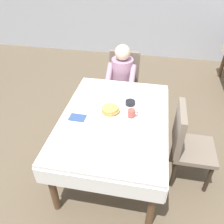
{
  "coord_description": "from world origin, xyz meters",
  "views": [
    {
      "loc": [
        0.33,
        -1.84,
        2.25
      ],
      "look_at": [
        -0.03,
        0.02,
        0.79
      ],
      "focal_mm": 37.01,
      "sensor_mm": 36.0,
      "label": 1
    }
  ],
  "objects": [
    {
      "name": "diner_person",
      "position": [
        -0.08,
        1.01,
        0.67
      ],
      "size": [
        0.4,
        0.43,
        1.12
      ],
      "rotation": [
        0.0,
        0.0,
        3.14
      ],
      "color": "#B2849E",
      "rests_on": "ground"
    },
    {
      "name": "breakfast_stack",
      "position": [
        -0.05,
        0.06,
        0.78
      ],
      "size": [
        0.19,
        0.19,
        0.07
      ],
      "color": "tan",
      "rests_on": "plate_breakfast"
    },
    {
      "name": "cup_coffee",
      "position": [
        0.18,
        0.05,
        0.78
      ],
      "size": [
        0.11,
        0.08,
        0.08
      ],
      "color": "#B24C42",
      "rests_on": "dining_table_main"
    },
    {
      "name": "spoon_near_edge",
      "position": [
        -0.1,
        -0.24,
        0.74
      ],
      "size": [
        0.15,
        0.04,
        0.0
      ],
      "primitive_type": "cube",
      "rotation": [
        0.0,
        0.0,
        -0.21
      ],
      "color": "silver",
      "rests_on": "dining_table_main"
    },
    {
      "name": "syrup_pitcher",
      "position": [
        -0.3,
        0.19,
        0.78
      ],
      "size": [
        0.08,
        0.08,
        0.07
      ],
      "color": "silver",
      "rests_on": "dining_table_main"
    },
    {
      "name": "plate_breakfast",
      "position": [
        -0.05,
        0.07,
        0.75
      ],
      "size": [
        0.28,
        0.28,
        0.02
      ],
      "primitive_type": "cylinder",
      "color": "white",
      "rests_on": "dining_table_main"
    },
    {
      "name": "chair_right_side",
      "position": [
        0.77,
        0.0,
        0.53
      ],
      "size": [
        0.45,
        0.44,
        0.93
      ],
      "rotation": [
        0.0,
        0.0,
        -1.57
      ],
      "color": "#7A6B5B",
      "rests_on": "ground"
    },
    {
      "name": "fork_left_of_plate",
      "position": [
        -0.24,
        0.05,
        0.74
      ],
      "size": [
        0.03,
        0.18,
        0.0
      ],
      "primitive_type": "cube",
      "rotation": [
        0.0,
        0.0,
        1.48
      ],
      "color": "silver",
      "rests_on": "dining_table_main"
    },
    {
      "name": "chair_diner",
      "position": [
        -0.08,
        1.17,
        0.53
      ],
      "size": [
        0.44,
        0.45,
        0.93
      ],
      "rotation": [
        0.0,
        0.0,
        3.14
      ],
      "color": "#7A6B5B",
      "rests_on": "ground"
    },
    {
      "name": "bowl_butter",
      "position": [
        0.14,
        0.26,
        0.76
      ],
      "size": [
        0.11,
        0.11,
        0.04
      ],
      "primitive_type": "cylinder",
      "color": "black",
      "rests_on": "dining_table_main"
    },
    {
      "name": "ground_plane",
      "position": [
        0.0,
        0.0,
        0.0
      ],
      "size": [
        14.0,
        14.0,
        0.0
      ],
      "primitive_type": "plane",
      "color": "brown"
    },
    {
      "name": "dining_table_main",
      "position": [
        0.0,
        0.0,
        0.65
      ],
      "size": [
        1.12,
        1.52,
        0.74
      ],
      "color": "white",
      "rests_on": "ground"
    },
    {
      "name": "knife_right_of_plate",
      "position": [
        0.14,
        0.05,
        0.74
      ],
      "size": [
        0.01,
        0.2,
        0.0
      ],
      "primitive_type": "cube",
      "rotation": [
        0.0,
        0.0,
        1.57
      ],
      "color": "silver",
      "rests_on": "dining_table_main"
    },
    {
      "name": "napkin_folded",
      "position": [
        -0.37,
        -0.08,
        0.74
      ],
      "size": [
        0.17,
        0.12,
        0.01
      ],
      "primitive_type": "cube",
      "rotation": [
        0.0,
        0.0,
        -0.03
      ],
      "color": "#334C7F",
      "rests_on": "dining_table_main"
    }
  ]
}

